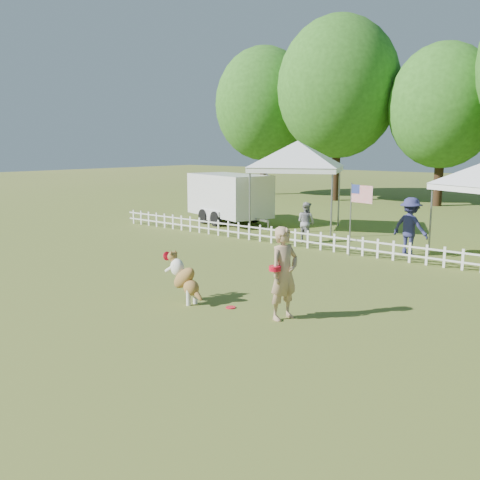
{
  "coord_description": "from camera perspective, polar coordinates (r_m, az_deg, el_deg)",
  "views": [
    {
      "loc": [
        7.68,
        -7.9,
        3.38
      ],
      "look_at": [
        -0.53,
        2.0,
        1.1
      ],
      "focal_mm": 40.0,
      "sensor_mm": 36.0,
      "label": 1
    }
  ],
  "objects": [
    {
      "name": "flag_pole",
      "position": [
        16.78,
        11.69,
        2.14
      ],
      "size": [
        0.87,
        0.29,
        2.26
      ],
      "primitive_type": null,
      "rotation": [
        0.0,
        0.0,
        -0.24
      ],
      "color": "gray",
      "rests_on": "ground"
    },
    {
      "name": "frisbee_on_turf",
      "position": [
        11.36,
        -1.01,
        -7.2
      ],
      "size": [
        0.28,
        0.28,
        0.02
      ],
      "primitive_type": "cylinder",
      "rotation": [
        0.0,
        0.0,
        -0.41
      ],
      "color": "red",
      "rests_on": "ground"
    },
    {
      "name": "spectator_b",
      "position": [
        17.32,
        17.71,
        1.36
      ],
      "size": [
        1.27,
        0.87,
        1.81
      ],
      "primitive_type": "imported",
      "rotation": [
        0.0,
        0.0,
        2.96
      ],
      "color": "navy",
      "rests_on": "ground"
    },
    {
      "name": "tree_center_left",
      "position": [
        32.26,
        20.78,
        12.12
      ],
      "size": [
        6.0,
        6.0,
        9.8
      ],
      "primitive_type": null,
      "color": "#2A5C1A",
      "rests_on": "ground"
    },
    {
      "name": "cargo_trailer",
      "position": [
        23.54,
        -1.15,
        4.48
      ],
      "size": [
        5.39,
        3.48,
        2.19
      ],
      "primitive_type": null,
      "rotation": [
        0.0,
        0.0,
        -0.28
      ],
      "color": "white",
      "rests_on": "ground"
    },
    {
      "name": "ground",
      "position": [
        11.52,
        -4.35,
        -7.03
      ],
      "size": [
        120.0,
        120.0,
        0.0
      ],
      "primitive_type": "plane",
      "color": "#49631F",
      "rests_on": "ground"
    },
    {
      "name": "tree_left",
      "position": [
        33.9,
        10.41,
        14.32
      ],
      "size": [
        7.4,
        7.4,
        12.0
      ],
      "primitive_type": null,
      "color": "#2A5C1A",
      "rests_on": "ground"
    },
    {
      "name": "handler",
      "position": [
        10.47,
        4.72,
        -3.57
      ],
      "size": [
        0.56,
        0.74,
        1.84
      ],
      "primitive_type": "imported",
      "rotation": [
        0.0,
        0.0,
        1.39
      ],
      "color": "tan",
      "rests_on": "ground"
    },
    {
      "name": "tree_far_left",
      "position": [
        37.59,
        2.56,
        13.27
      ],
      "size": [
        6.6,
        6.6,
        11.0
      ],
      "primitive_type": null,
      "color": "#2A5C1A",
      "rests_on": "ground"
    },
    {
      "name": "dog",
      "position": [
        11.67,
        -5.92,
        -4.07
      ],
      "size": [
        1.08,
        0.43,
        1.09
      ],
      "primitive_type": null,
      "rotation": [
        0.0,
        0.0,
        -0.07
      ],
      "color": "brown",
      "rests_on": "ground"
    },
    {
      "name": "spectator_a",
      "position": [
        18.94,
        7.06,
        1.89
      ],
      "size": [
        0.78,
        0.66,
        1.43
      ],
      "primitive_type": "imported",
      "rotation": [
        0.0,
        0.0,
        2.97
      ],
      "color": "gray",
      "rests_on": "ground"
    },
    {
      "name": "picket_fence",
      "position": [
        17.04,
        12.2,
        -0.59
      ],
      "size": [
        22.0,
        0.08,
        0.6
      ],
      "primitive_type": null,
      "color": "white",
      "rests_on": "ground"
    },
    {
      "name": "canopy_tent_left",
      "position": [
        21.66,
        6.08,
        5.66
      ],
      "size": [
        4.47,
        4.47,
        3.49
      ],
      "primitive_type": null,
      "rotation": [
        0.0,
        0.0,
        0.43
      ],
      "color": "white",
      "rests_on": "ground"
    }
  ]
}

